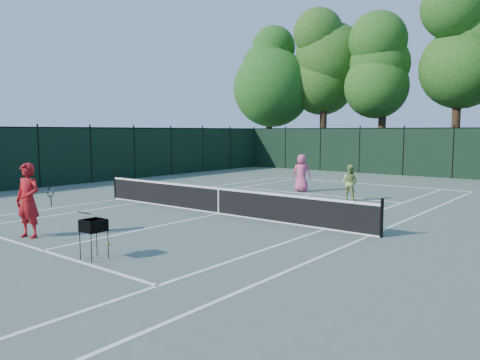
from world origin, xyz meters
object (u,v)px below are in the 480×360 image
Objects in this scene: coach at (28,200)px; loose_ball_midcourt at (80,229)px; loose_ball_near_cart at (108,244)px; ball_hopper at (93,226)px; player_green at (350,183)px; player_pink at (302,173)px.

loose_ball_midcourt is at bearing 61.60° from coach.
loose_ball_midcourt is (0.24, 1.35, -0.97)m from coach.
loose_ball_midcourt is (-2.13, 0.55, 0.00)m from loose_ball_near_cart.
ball_hopper reaches higher than loose_ball_near_cart.
player_green reaches higher than loose_ball_near_cart.
player_green is (3.04, -1.24, -0.14)m from player_pink.
player_pink is 12.16m from loose_ball_near_cart.
player_pink is 11.50m from loose_ball_midcourt.
coach is 1.36× the size of player_green.
loose_ball_midcourt is at bearing 165.42° from loose_ball_near_cart.
coach reaches higher than loose_ball_midcourt.
loose_ball_midcourt is (-0.47, -11.46, -0.85)m from player_pink.
player_pink is at bearing 87.66° from loose_ball_midcourt.
player_pink is 25.93× the size of loose_ball_near_cart.
loose_ball_near_cart is 1.00× the size of loose_ball_midcourt.
loose_ball_near_cart is (-1.38, -10.77, -0.71)m from player_green.
player_pink is 1.19× the size of player_green.
coach is 2.69m from loose_ball_near_cart.
player_green is 21.77× the size of loose_ball_near_cart.
loose_ball_midcourt is (-2.97, 1.52, -0.72)m from ball_hopper.
ball_hopper is (2.50, -12.98, -0.13)m from player_pink.
loose_ball_near_cart is 2.20m from loose_ball_midcourt.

